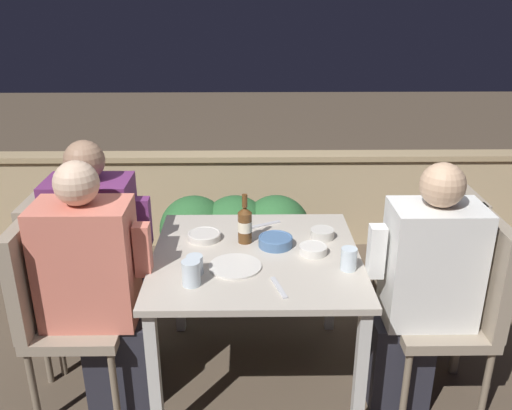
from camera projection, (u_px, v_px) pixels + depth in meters
The scene contains 23 objects.
ground_plane at pixel (256, 376), 2.80m from camera, with size 16.00×16.00×0.00m, color brown.
parapet_wall at pixel (253, 198), 4.14m from camera, with size 9.00×0.18×0.72m.
dining_table at pixel (256, 270), 2.56m from camera, with size 0.97×0.94×0.71m.
planter_hedge at pixel (235, 241), 3.43m from camera, with size 0.94×0.47×0.66m.
chair_left_near at pixel (54, 299), 2.44m from camera, with size 0.42×0.42×0.94m.
person_coral_top at pixel (98, 290), 2.43m from camera, with size 0.49×0.26×1.21m.
chair_left_far at pixel (64, 267), 2.72m from camera, with size 0.42×0.42×0.94m.
person_purple_stripe at pixel (103, 258), 2.70m from camera, with size 0.49×0.26×1.22m.
chair_right_near at pixel (464, 298), 2.45m from camera, with size 0.42×0.42×0.94m.
person_white_polo at pixel (420, 290), 2.43m from camera, with size 0.48×0.26×1.20m.
chair_right_far at pixel (441, 261), 2.78m from camera, with size 0.42×0.42×0.94m.
beer_bottle at pixel (245, 224), 2.62m from camera, with size 0.07×0.07×0.25m.
plate_0 at pixel (235, 266), 2.41m from camera, with size 0.24×0.24×0.01m.
bowl_0 at pixel (204, 235), 2.68m from camera, with size 0.16×0.16×0.03m.
bowl_1 at pixel (322, 233), 2.69m from camera, with size 0.12×0.12×0.05m.
bowl_2 at pixel (276, 241), 2.60m from camera, with size 0.16×0.16×0.05m.
bowl_3 at pixel (313, 249), 2.53m from camera, with size 0.13×0.13×0.04m.
glass_cup_0 at pixel (349, 259), 2.38m from camera, with size 0.07×0.07×0.10m.
glass_cup_1 at pixel (195, 265), 2.35m from camera, with size 0.07×0.07×0.08m.
glass_cup_2 at pixel (191, 273), 2.26m from camera, with size 0.08×0.08×0.11m.
fork_0 at pixel (266, 224), 2.84m from camera, with size 0.16×0.09×0.01m.
fork_1 at pixel (279, 287), 2.25m from camera, with size 0.06×0.17×0.01m.
potted_plant at pixel (52, 256), 3.19m from camera, with size 0.28×0.28×0.65m.
Camera 1 is at (-0.03, -2.26, 1.87)m, focal length 38.00 mm.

